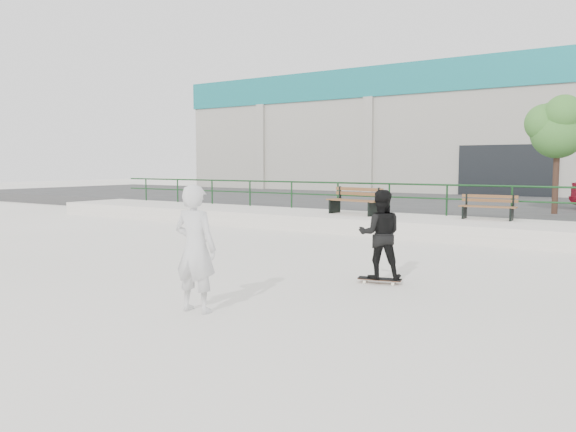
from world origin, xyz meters
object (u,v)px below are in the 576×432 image
Objects in this scene: bench_left at (355,201)px; skateboard at (380,279)px; bench_right at (488,207)px; seated_skater at (195,249)px; standing_skater at (380,234)px; tree at (559,126)px.

bench_left is 2.55× the size of skateboard.
bench_left is at bearing -173.45° from bench_right.
seated_skater is at bearing -99.25° from bench_right.
bench_left is 1.27× the size of standing_skater.
tree reaches higher than bench_right.
standing_skater is (-1.33, -11.37, -2.53)m from tree.
bench_right is (4.15, 0.66, -0.08)m from bench_left.
bench_right is at bearing 21.03° from bench_left.
seated_skater is at bearing -63.48° from bench_left.
tree reaches higher than standing_skater.
seated_skater reaches higher than standing_skater.
bench_right is 11.51m from seated_skater.
skateboard is 0.83m from standing_skater.
bench_left reaches higher than bench_right.
tree is at bearing 63.99° from bench_right.
bench_left is 1.23× the size of bench_right.
bench_right is 0.89× the size of seated_skater.
standing_skater is (0.00, 0.00, 0.83)m from skateboard.
seated_skater is (-1.44, -3.31, 0.04)m from standing_skater.
tree is 11.94m from skateboard.
seated_skater is (-1.44, -3.31, 0.87)m from skateboard.
tree is 2.09× the size of seated_skater.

